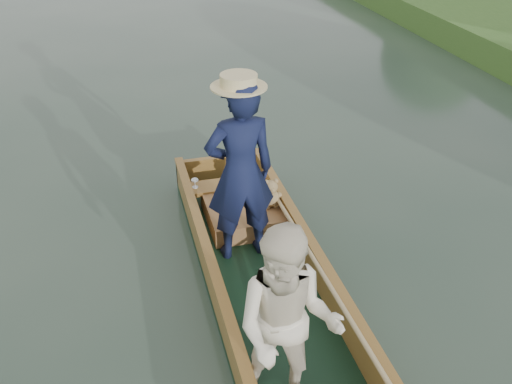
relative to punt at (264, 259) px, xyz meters
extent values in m
plane|color=#283D30|center=(0.09, 0.04, -0.64)|extent=(120.00, 120.00, 0.00)
cube|color=black|center=(0.09, 0.04, -0.60)|extent=(1.10, 5.00, 0.08)
cube|color=olive|center=(-0.42, 0.04, -0.40)|extent=(0.08, 5.00, 0.32)
cube|color=olive|center=(0.60, 0.04, -0.40)|extent=(0.08, 5.00, 0.32)
cube|color=olive|center=(0.09, 2.50, -0.40)|extent=(1.10, 0.08, 0.32)
cube|color=olive|center=(-0.42, 0.04, -0.22)|extent=(0.10, 5.00, 0.04)
cube|color=olive|center=(0.60, 0.04, -0.22)|extent=(0.10, 5.00, 0.04)
cube|color=olive|center=(0.09, 1.94, -0.34)|extent=(0.94, 0.30, 0.05)
imported|color=#111737|center=(0.00, 0.89, 0.40)|extent=(0.72, 0.49, 1.92)
cylinder|color=beige|center=(0.00, 0.89, 1.32)|extent=(0.52, 0.52, 0.12)
imported|color=#EFE4CB|center=(-0.14, -1.11, 0.25)|extent=(0.96, 0.87, 1.62)
cube|color=#A76235|center=(0.17, 1.45, -0.45)|extent=(0.85, 0.90, 0.22)
sphere|color=#A58857|center=(0.45, 1.35, -0.23)|extent=(0.20, 0.20, 0.20)
sphere|color=#A58857|center=(0.45, 1.34, -0.08)|extent=(0.15, 0.15, 0.15)
sphere|color=#A58857|center=(0.39, 1.34, -0.01)|extent=(0.06, 0.06, 0.06)
sphere|color=#A58857|center=(0.50, 1.34, -0.01)|extent=(0.06, 0.06, 0.06)
sphere|color=#A58857|center=(0.45, 1.28, -0.09)|extent=(0.06, 0.06, 0.06)
sphere|color=#A58857|center=(0.36, 1.33, -0.20)|extent=(0.07, 0.07, 0.07)
sphere|color=#A58857|center=(0.54, 1.33, -0.20)|extent=(0.07, 0.07, 0.07)
sphere|color=#A58857|center=(0.40, 1.32, -0.31)|extent=(0.08, 0.08, 0.08)
sphere|color=#A58857|center=(0.50, 1.32, -0.31)|extent=(0.08, 0.08, 0.08)
cylinder|color=silver|center=(-0.31, 1.94, -0.31)|extent=(0.07, 0.07, 0.01)
cylinder|color=silver|center=(-0.31, 1.94, -0.27)|extent=(0.01, 0.01, 0.08)
ellipsoid|color=silver|center=(-0.31, 1.94, -0.21)|extent=(0.09, 0.09, 0.05)
cylinder|color=tan|center=(0.52, -0.49, -0.18)|extent=(0.04, 3.83, 0.18)
camera|label=1|loc=(-1.10, -3.88, 3.09)|focal=40.00mm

